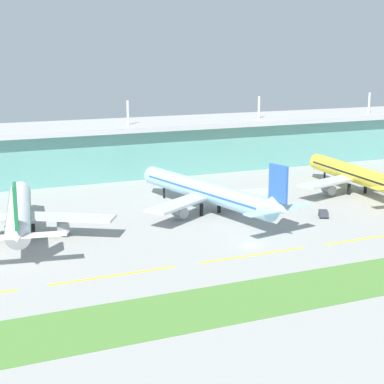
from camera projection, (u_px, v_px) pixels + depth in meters
ground_plane at (251, 246)px, 154.01m from camera, size 600.00×600.00×0.00m
terminal_building at (124, 148)px, 241.50m from camera, size 288.00×34.00×28.70m
airliner_near at (19, 213)px, 159.69m from camera, size 48.14×58.80×18.90m
airliner_middle at (207, 192)px, 183.17m from camera, size 47.85×68.85×18.90m
airliner_far at (356, 174)px, 209.36m from camera, size 48.61×58.80×18.90m
taxiway_stripe_mid_west at (114, 276)px, 133.35m from camera, size 28.00×0.70×0.04m
taxiway_stripe_centre at (254, 255)px, 146.74m from camera, size 28.00×0.70×0.04m
taxiway_stripe_mid_east at (370, 238)px, 160.13m from camera, size 28.00×0.70×0.04m
grass_verge at (322, 286)px, 127.30m from camera, size 300.00×18.00×0.10m
pushback_tug at (323, 214)px, 179.93m from camera, size 4.22×5.01×1.85m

